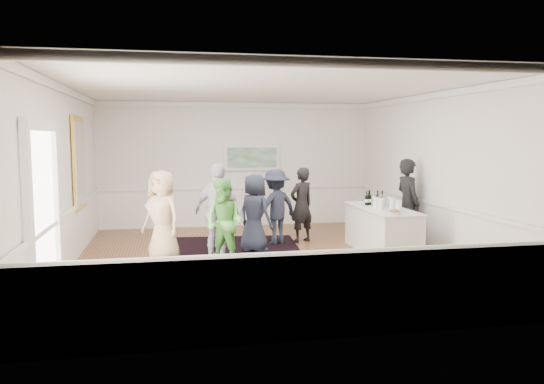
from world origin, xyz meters
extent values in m
plane|color=brown|center=(0.00, 0.00, 0.00)|extent=(8.00, 8.00, 0.00)
cube|color=white|center=(0.00, 0.00, 3.20)|extent=(7.00, 8.00, 0.02)
cube|color=white|center=(-3.50, 0.00, 1.60)|extent=(0.02, 8.00, 3.20)
cube|color=white|center=(3.50, 0.00, 1.60)|extent=(0.02, 8.00, 3.20)
cube|color=white|center=(0.00, 4.00, 1.60)|extent=(7.00, 0.02, 3.20)
cube|color=white|center=(0.00, -4.00, 1.60)|extent=(7.00, 0.02, 3.20)
cube|color=gold|center=(-3.46, 1.30, 1.80)|extent=(0.04, 1.25, 1.85)
cube|color=white|center=(-3.43, 1.30, 1.80)|extent=(0.01, 1.05, 1.65)
cube|color=white|center=(-3.43, -2.72, 1.20)|extent=(0.10, 0.14, 2.40)
cube|color=white|center=(-3.43, -1.08, 1.20)|extent=(0.10, 0.14, 2.40)
cube|color=white|center=(-3.43, -1.90, 2.48)|extent=(0.10, 1.78, 0.16)
cube|color=white|center=(-3.46, -1.90, 1.20)|extent=(0.02, 1.50, 2.40)
cube|color=white|center=(0.40, 3.95, 1.78)|extent=(1.44, 0.05, 0.66)
cube|color=#27693B|center=(0.40, 3.92, 1.78)|extent=(1.30, 0.01, 0.52)
cube|color=black|center=(-0.60, 0.53, 0.01)|extent=(3.28, 4.11, 0.02)
cube|color=silver|center=(2.45, 0.21, 0.45)|extent=(0.79, 2.18, 0.89)
cube|color=silver|center=(2.45, 0.21, 0.90)|extent=(0.85, 2.24, 0.02)
imported|color=black|center=(3.20, 0.63, 0.93)|extent=(0.52, 0.73, 1.86)
imported|color=tan|center=(-1.86, 0.16, 0.86)|extent=(0.98, 0.98, 1.72)
imported|color=#59B648|center=(-0.76, -0.30, 0.79)|extent=(0.97, 0.95, 1.58)
imported|color=silver|center=(-0.82, 0.06, 0.92)|extent=(1.10, 1.06, 1.84)
imported|color=#212637|center=(0.53, 1.47, 0.81)|extent=(1.21, 1.00, 1.62)
imported|color=black|center=(1.14, 1.58, 0.83)|extent=(0.71, 0.62, 1.65)
imported|color=#212637|center=(-0.04, 0.73, 0.79)|extent=(0.88, 0.92, 1.58)
cylinder|color=#6EC044|center=(2.32, -0.02, 1.03)|extent=(0.12, 0.12, 0.24)
cylinder|color=#C7463A|center=(2.55, -0.05, 1.03)|extent=(0.12, 0.12, 0.24)
cylinder|color=#59A83C|center=(2.30, 0.14, 1.03)|extent=(0.12, 0.12, 0.24)
cylinder|color=silver|center=(2.53, -0.38, 1.03)|extent=(0.12, 0.12, 0.24)
cylinder|color=silver|center=(2.55, 0.35, 1.02)|extent=(0.26, 0.26, 0.25)
imported|color=white|center=(2.32, -0.66, 0.94)|extent=(0.25, 0.25, 0.06)
cylinder|color=olive|center=(2.32, -0.66, 0.96)|extent=(0.19, 0.19, 0.04)
camera|label=1|loc=(-1.70, -9.66, 2.33)|focal=35.00mm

